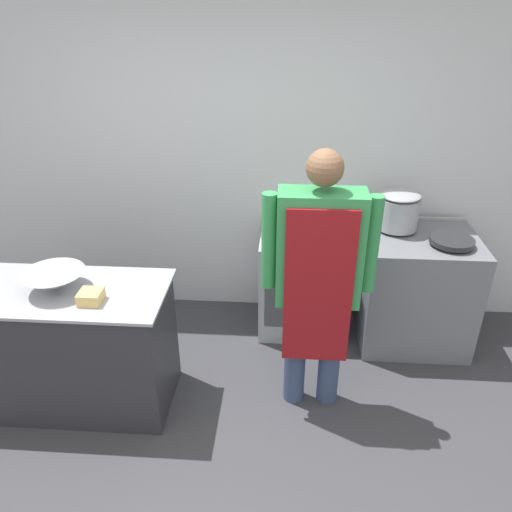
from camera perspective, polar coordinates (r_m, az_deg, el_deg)
ground_plane at (r=3.05m, az=-4.44°, el=-26.65°), size 14.00×14.00×0.00m
wall_back at (r=3.99m, az=-1.01°, el=11.35°), size 8.00×0.05×2.70m
prep_counter at (r=3.53m, az=-20.58°, el=-9.65°), size 1.35×0.63×0.87m
stove at (r=4.07m, az=17.69°, el=-3.60°), size 0.82×0.70×0.91m
fridge_unit at (r=4.05m, az=5.05°, el=-3.01°), size 0.64×0.56×0.83m
person_cook at (r=3.00m, az=7.11°, el=-1.81°), size 0.68×0.24×1.75m
mixing_bowl at (r=3.27m, az=-22.05°, el=-2.67°), size 0.38×0.38×0.13m
plastic_tub at (r=3.09m, az=-18.36°, el=-4.45°), size 0.13×0.13×0.07m
stock_pot at (r=3.87m, az=15.96°, el=5.12°), size 0.30×0.30×0.29m
saute_pan at (r=3.80m, az=21.49°, el=1.64°), size 0.31×0.31×0.04m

